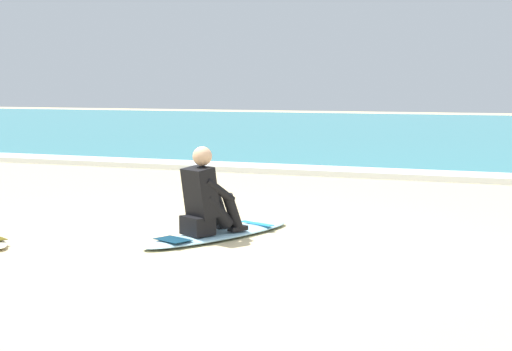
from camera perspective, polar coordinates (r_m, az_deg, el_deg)
name	(u,v)px	position (r m, az deg, el deg)	size (l,w,h in m)	color
ground_plane	(205,241)	(8.21, -3.87, -4.92)	(80.00, 80.00, 0.00)	#CCB584
sea	(446,131)	(27.67, 14.10, 3.27)	(80.00, 28.00, 0.10)	teal
breaking_foam	(351,172)	(14.22, 7.16, 0.25)	(80.00, 0.90, 0.11)	white
surfboard_main	(219,234)	(8.40, -2.77, -4.41)	(1.28, 2.15, 0.08)	#9ED1E5
surfer_seated	(206,200)	(8.18, -3.76, -1.87)	(0.62, 0.77, 0.95)	black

